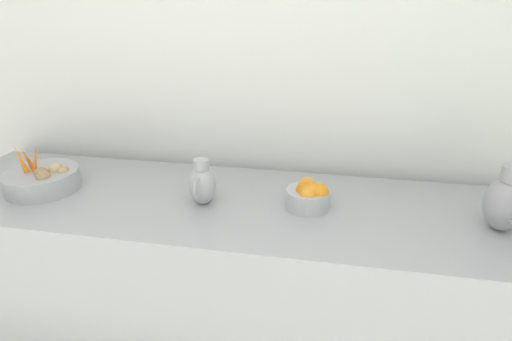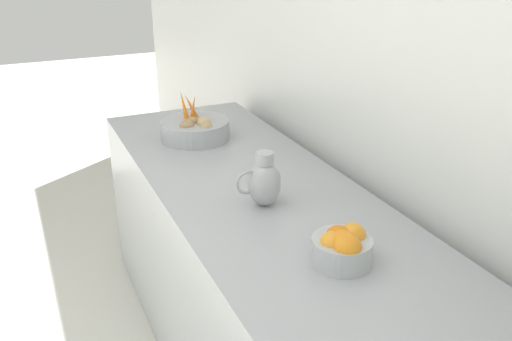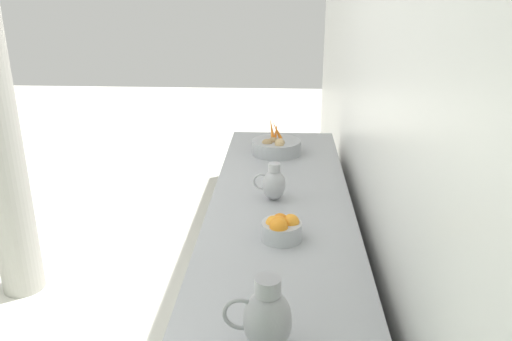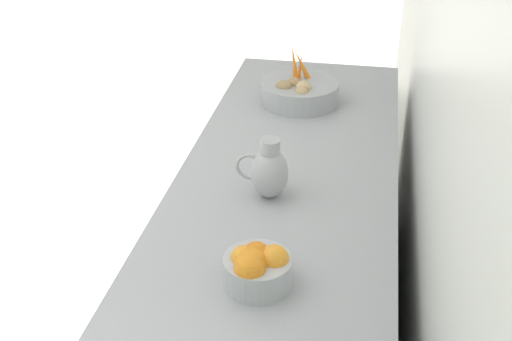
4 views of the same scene
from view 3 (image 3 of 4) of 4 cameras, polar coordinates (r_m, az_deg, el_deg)
tile_wall_left at (r=1.96m, az=16.95°, el=6.28°), size 0.10×7.75×3.00m
prep_counter at (r=2.80m, az=2.59°, el=-12.32°), size 0.73×2.70×0.87m
vegetable_colander at (r=3.38m, az=2.24°, el=2.69°), size 0.32×0.32×0.22m
orange_bowl at (r=2.27m, az=2.79°, el=-6.33°), size 0.18×0.18×0.12m
metal_pitcher_tall at (r=1.63m, az=1.18°, el=-15.98°), size 0.21×0.15×0.25m
metal_pitcher_short at (r=2.66m, az=1.97°, el=-1.43°), size 0.17×0.12×0.20m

